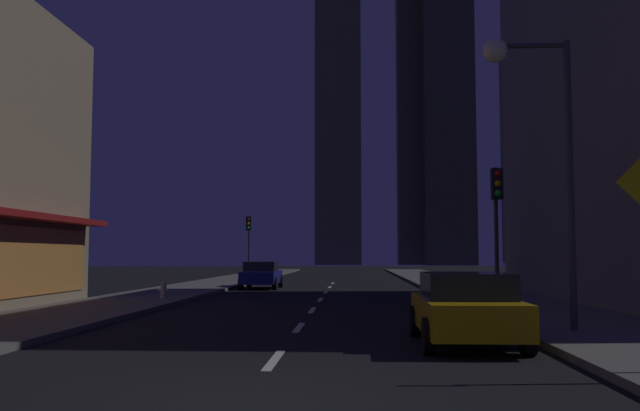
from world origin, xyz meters
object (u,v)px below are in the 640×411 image
object	(u,v)px
traffic_light_near_right	(497,207)
traffic_light_far_left	(249,234)
fire_hydrant_far_left	(164,290)
car_parked_far	(261,275)
car_parked_near	(465,308)
street_lamp_right	(531,110)

from	to	relation	value
traffic_light_near_right	traffic_light_far_left	world-z (taller)	same
fire_hydrant_far_left	traffic_light_far_left	distance (m)	18.22
car_parked_far	traffic_light_near_right	xyz separation A→B (m)	(9.10, -16.28, 2.45)
traffic_light_far_left	car_parked_far	bearing A→B (deg)	-75.88
car_parked_near	traffic_light_far_left	world-z (taller)	traffic_light_far_left
car_parked_near	traffic_light_near_right	distance (m)	6.63
fire_hydrant_far_left	street_lamp_right	distance (m)	15.91
fire_hydrant_far_left	traffic_light_near_right	world-z (taller)	traffic_light_near_right
car_parked_far	fire_hydrant_far_left	bearing A→B (deg)	-102.41
traffic_light_near_right	street_lamp_right	world-z (taller)	street_lamp_right
traffic_light_far_left	street_lamp_right	xyz separation A→B (m)	(10.88, -28.23, 1.87)
traffic_light_near_right	fire_hydrant_far_left	bearing A→B (deg)	152.92
fire_hydrant_far_left	traffic_light_far_left	bearing A→B (deg)	88.73
street_lamp_right	fire_hydrant_far_left	bearing A→B (deg)	137.81
car_parked_near	street_lamp_right	xyz separation A→B (m)	(1.78, 1.46, 4.33)
car_parked_far	street_lamp_right	xyz separation A→B (m)	(8.98, -20.68, 4.33)
traffic_light_near_right	traffic_light_far_left	bearing A→B (deg)	114.77
car_parked_near	car_parked_far	distance (m)	23.28
street_lamp_right	car_parked_near	bearing A→B (deg)	-140.59
car_parked_near	traffic_light_far_left	size ratio (longest dim) A/B	1.01
car_parked_far	fire_hydrant_far_left	size ratio (longest dim) A/B	6.48
fire_hydrant_far_left	traffic_light_near_right	size ratio (longest dim) A/B	0.16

